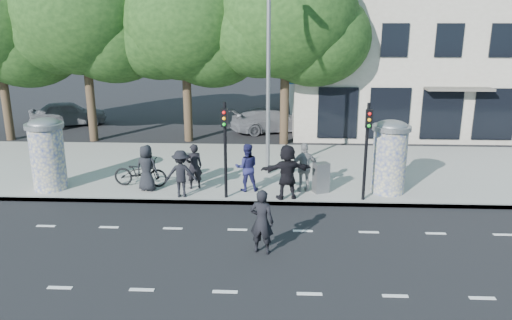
{
  "coord_description": "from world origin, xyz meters",
  "views": [
    {
      "loc": [
        1.22,
        -12.66,
        6.28
      ],
      "look_at": [
        0.47,
        3.5,
        1.63
      ],
      "focal_mm": 35.0,
      "sensor_mm": 36.0,
      "label": 1
    }
  ],
  "objects_px": {
    "car_right": "(272,120)",
    "traffic_pole_near": "(225,140)",
    "street_lamp": "(268,58)",
    "ped_d": "(181,174)",
    "ped_a": "(147,168)",
    "ped_b": "(194,166)",
    "car_left": "(68,113)",
    "ped_c": "(247,167)",
    "ad_column_right": "(390,155)",
    "ped_f": "(287,172)",
    "ad_column_left": "(47,152)",
    "cabinet_left": "(191,168)",
    "ped_e": "(305,168)",
    "cabinet_right": "(321,178)",
    "traffic_pole_far": "(367,142)",
    "man_road": "(262,221)",
    "bicycle": "(140,172)"
  },
  "relations": [
    {
      "from": "ad_column_left",
      "to": "street_lamp",
      "type": "bearing_deg",
      "value": 14.94
    },
    {
      "from": "bicycle",
      "to": "traffic_pole_near",
      "type": "bearing_deg",
      "value": -104.23
    },
    {
      "from": "ad_column_left",
      "to": "street_lamp",
      "type": "height_order",
      "value": "street_lamp"
    },
    {
      "from": "ad_column_right",
      "to": "ped_f",
      "type": "relative_size",
      "value": 1.36
    },
    {
      "from": "ped_b",
      "to": "cabinet_left",
      "type": "height_order",
      "value": "ped_b"
    },
    {
      "from": "cabinet_right",
      "to": "car_left",
      "type": "xyz_separation_m",
      "value": [
        -14.15,
        11.63,
        0.04
      ]
    },
    {
      "from": "car_right",
      "to": "traffic_pole_near",
      "type": "bearing_deg",
      "value": 150.73
    },
    {
      "from": "ad_column_left",
      "to": "ped_d",
      "type": "distance_m",
      "value": 5.09
    },
    {
      "from": "ped_a",
      "to": "ped_f",
      "type": "xyz_separation_m",
      "value": [
        5.09,
        -0.6,
        0.12
      ]
    },
    {
      "from": "ped_d",
      "to": "ped_a",
      "type": "bearing_deg",
      "value": -27.57
    },
    {
      "from": "ad_column_left",
      "to": "ad_column_right",
      "type": "distance_m",
      "value": 12.4
    },
    {
      "from": "traffic_pole_far",
      "to": "car_right",
      "type": "relative_size",
      "value": 0.73
    },
    {
      "from": "ped_d",
      "to": "ped_e",
      "type": "distance_m",
      "value": 4.42
    },
    {
      "from": "traffic_pole_far",
      "to": "ped_c",
      "type": "distance_m",
      "value": 4.36
    },
    {
      "from": "ped_f",
      "to": "bicycle",
      "type": "distance_m",
      "value": 5.58
    },
    {
      "from": "street_lamp",
      "to": "ped_d",
      "type": "distance_m",
      "value": 5.56
    },
    {
      "from": "street_lamp",
      "to": "traffic_pole_near",
      "type": "bearing_deg",
      "value": -116.23
    },
    {
      "from": "ped_b",
      "to": "man_road",
      "type": "relative_size",
      "value": 0.92
    },
    {
      "from": "ped_d",
      "to": "bicycle",
      "type": "height_order",
      "value": "ped_d"
    },
    {
      "from": "ped_d",
      "to": "ped_f",
      "type": "bearing_deg",
      "value": 174.82
    },
    {
      "from": "traffic_pole_near",
      "to": "man_road",
      "type": "relative_size",
      "value": 1.85
    },
    {
      "from": "ped_c",
      "to": "cabinet_right",
      "type": "distance_m",
      "value": 2.71
    },
    {
      "from": "ped_f",
      "to": "car_right",
      "type": "xyz_separation_m",
      "value": [
        -0.71,
        11.2,
        -0.45
      ]
    },
    {
      "from": "traffic_pole_far",
      "to": "cabinet_left",
      "type": "bearing_deg",
      "value": 165.36
    },
    {
      "from": "ad_column_left",
      "to": "traffic_pole_far",
      "type": "distance_m",
      "value": 11.44
    },
    {
      "from": "traffic_pole_near",
      "to": "cabinet_left",
      "type": "distance_m",
      "value": 2.7
    },
    {
      "from": "ped_b",
      "to": "ped_d",
      "type": "distance_m",
      "value": 0.94
    },
    {
      "from": "street_lamp",
      "to": "car_right",
      "type": "bearing_deg",
      "value": 89.8
    },
    {
      "from": "traffic_pole_far",
      "to": "ped_f",
      "type": "xyz_separation_m",
      "value": [
        -2.66,
        0.06,
        -1.11
      ]
    },
    {
      "from": "ped_e",
      "to": "cabinet_left",
      "type": "bearing_deg",
      "value": -21.05
    },
    {
      "from": "ped_b",
      "to": "car_left",
      "type": "bearing_deg",
      "value": -70.88
    },
    {
      "from": "traffic_pole_near",
      "to": "cabinet_left",
      "type": "height_order",
      "value": "traffic_pole_near"
    },
    {
      "from": "ped_b",
      "to": "ped_e",
      "type": "relative_size",
      "value": 0.94
    },
    {
      "from": "street_lamp",
      "to": "ped_f",
      "type": "height_order",
      "value": "street_lamp"
    },
    {
      "from": "ped_b",
      "to": "man_road",
      "type": "height_order",
      "value": "ped_b"
    },
    {
      "from": "traffic_pole_far",
      "to": "car_left",
      "type": "relative_size",
      "value": 0.79
    },
    {
      "from": "traffic_pole_near",
      "to": "traffic_pole_far",
      "type": "xyz_separation_m",
      "value": [
        4.8,
        0.0,
        0.0
      ]
    },
    {
      "from": "traffic_pole_near",
      "to": "car_right",
      "type": "height_order",
      "value": "traffic_pole_near"
    },
    {
      "from": "ped_d",
      "to": "car_left",
      "type": "xyz_separation_m",
      "value": [
        -9.2,
        12.3,
        -0.26
      ]
    },
    {
      "from": "ad_column_left",
      "to": "ped_e",
      "type": "relative_size",
      "value": 1.47
    },
    {
      "from": "car_right",
      "to": "ped_d",
      "type": "bearing_deg",
      "value": 142.89
    },
    {
      "from": "cabinet_right",
      "to": "bicycle",
      "type": "bearing_deg",
      "value": 154.03
    },
    {
      "from": "cabinet_right",
      "to": "cabinet_left",
      "type": "bearing_deg",
      "value": 146.75
    },
    {
      "from": "ped_f",
      "to": "car_left",
      "type": "bearing_deg",
      "value": -56.31
    },
    {
      "from": "ad_column_right",
      "to": "ped_a",
      "type": "relative_size",
      "value": 1.55
    },
    {
      "from": "ad_column_left",
      "to": "cabinet_left",
      "type": "xyz_separation_m",
      "value": [
        5.09,
        0.94,
        -0.82
      ]
    },
    {
      "from": "ped_c",
      "to": "ad_column_right",
      "type": "bearing_deg",
      "value": 173.86
    },
    {
      "from": "traffic_pole_far",
      "to": "ped_c",
      "type": "height_order",
      "value": "traffic_pole_far"
    },
    {
      "from": "ped_d",
      "to": "ped_e",
      "type": "relative_size",
      "value": 0.93
    },
    {
      "from": "ped_b",
      "to": "cabinet_left",
      "type": "distance_m",
      "value": 0.78
    }
  ]
}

